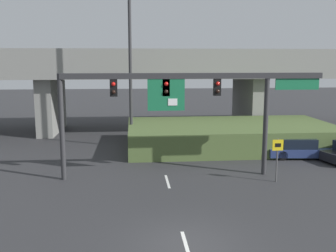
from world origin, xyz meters
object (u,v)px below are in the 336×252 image
object	(u,v)px
highway_light_pole_near	(130,26)
signal_gantry	(184,94)
speed_limit_sign	(277,154)
parked_sedan_near_right	(299,148)

from	to	relation	value
highway_light_pole_near	signal_gantry	bearing A→B (deg)	-69.47
signal_gantry	highway_light_pole_near	xyz separation A→B (m)	(-2.99, 7.99, 4.35)
highway_light_pole_near	speed_limit_sign	bearing A→B (deg)	-50.11
signal_gantry	parked_sedan_near_right	world-z (taller)	signal_gantry
parked_sedan_near_right	speed_limit_sign	bearing A→B (deg)	-118.73
signal_gantry	speed_limit_sign	size ratio (longest dim) A/B	6.10
signal_gantry	parked_sedan_near_right	xyz separation A→B (m)	(8.46, 3.71, -4.12)
signal_gantry	parked_sedan_near_right	distance (m)	10.12
speed_limit_sign	parked_sedan_near_right	xyz separation A→B (m)	(3.51, 5.22, -0.94)
speed_limit_sign	highway_light_pole_near	size ratio (longest dim) A/B	0.14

